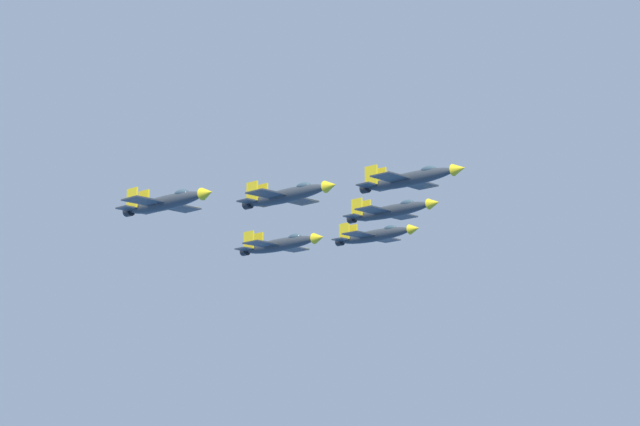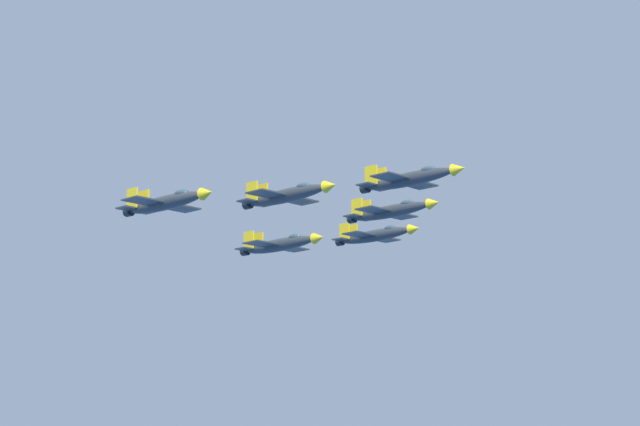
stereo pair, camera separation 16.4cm
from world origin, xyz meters
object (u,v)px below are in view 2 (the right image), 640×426
object	(u,v)px
jet_lead	(409,179)
jet_right_outer	(166,202)
jet_left_outer	(375,235)
jet_left_wingman	(391,211)
jet_right_wingman	(287,195)
jet_slot_rear	(280,244)

from	to	relation	value
jet_lead	jet_right_outer	world-z (taller)	jet_lead
jet_right_outer	jet_left_outer	bearing A→B (deg)	89.31
jet_left_wingman	jet_right_wingman	bearing A→B (deg)	-89.81
jet_lead	jet_right_outer	bearing A→B (deg)	-140.61
jet_lead	jet_right_wingman	bearing A→B (deg)	-140.61
jet_slot_rear	jet_right_outer	bearing A→B (deg)	-89.40
jet_lead	jet_left_wingman	bearing A→B (deg)	138.66
jet_left_outer	jet_right_outer	size ratio (longest dim) A/B	0.97
jet_left_outer	jet_left_wingman	bearing A→B (deg)	-40.04
jet_right_wingman	jet_slot_rear	xyz separation A→B (m)	(4.82, 16.06, -3.80)
jet_lead	jet_right_wingman	xyz separation A→B (m)	(-15.07, 7.34, -2.01)
jet_right_outer	jet_slot_rear	size ratio (longest dim) A/B	1.04
jet_left_wingman	jet_right_wingman	xyz separation A→B (m)	(-19.89, -8.72, -1.10)
jet_right_wingman	jet_lead	bearing A→B (deg)	40.66
jet_left_outer	jet_slot_rear	world-z (taller)	jet_left_outer
jet_lead	jet_right_outer	distance (m)	33.64
jet_lead	jet_left_outer	size ratio (longest dim) A/B	0.98
jet_lead	jet_left_wingman	distance (m)	16.79
jet_right_outer	jet_slot_rear	bearing A→B (deg)	89.31
jet_right_wingman	jet_right_outer	size ratio (longest dim) A/B	0.96
jet_left_wingman	jet_left_outer	distance (m)	16.77
jet_left_outer	jet_lead	bearing A→B (deg)	-40.04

